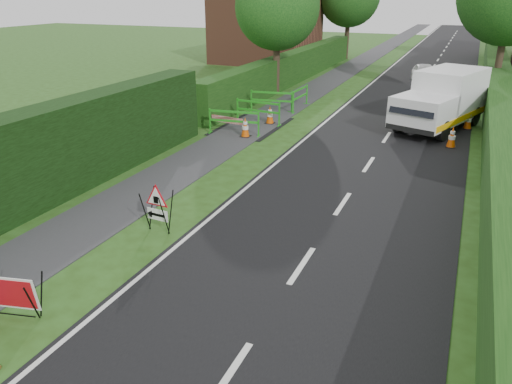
% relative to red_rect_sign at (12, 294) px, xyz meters
% --- Properties ---
extents(ground, '(120.00, 120.00, 0.00)m').
position_rel_red_rect_sign_xyz_m(ground, '(1.62, 2.62, -0.46)').
color(ground, '#274614').
rests_on(ground, ground).
extents(road_surface, '(6.00, 90.00, 0.02)m').
position_rel_red_rect_sign_xyz_m(road_surface, '(4.12, 37.62, -0.45)').
color(road_surface, black).
rests_on(road_surface, ground).
extents(footpath, '(2.00, 90.00, 0.02)m').
position_rel_red_rect_sign_xyz_m(footpath, '(-1.38, 37.62, -0.45)').
color(footpath, '#2D2D30').
rests_on(footpath, ground).
extents(hedge_west_near, '(1.10, 18.00, 2.50)m').
position_rel_red_rect_sign_xyz_m(hedge_west_near, '(-3.38, 2.62, -0.46)').
color(hedge_west_near, black).
rests_on(hedge_west_near, ground).
extents(hedge_west_far, '(1.00, 24.00, 1.80)m').
position_rel_red_rect_sign_xyz_m(hedge_west_far, '(-3.38, 24.62, -0.46)').
color(hedge_west_far, '#14380F').
rests_on(hedge_west_far, ground).
extents(hedge_east, '(1.20, 50.00, 1.50)m').
position_rel_red_rect_sign_xyz_m(hedge_east, '(8.12, 18.62, -0.46)').
color(hedge_east, '#14380F').
rests_on(hedge_east, ground).
extents(house_west, '(7.50, 7.40, 7.88)m').
position_rel_red_rect_sign_xyz_m(house_west, '(-8.38, 32.62, 2.44)').
color(house_west, brown).
rests_on(house_west, ground).
extents(tree_nw, '(4.40, 4.40, 6.70)m').
position_rel_red_rect_sign_xyz_m(tree_nw, '(-2.98, 20.62, 4.02)').
color(tree_nw, '#2D2116').
rests_on(tree_nw, ground).
extents(tree_fe, '(4.20, 4.20, 6.33)m').
position_rel_red_rect_sign_xyz_m(tree_fe, '(8.02, 40.62, 3.76)').
color(tree_fe, '#2D2116').
rests_on(tree_fe, ground).
extents(red_rect_sign, '(1.03, 0.76, 0.80)m').
position_rel_red_rect_sign_xyz_m(red_rect_sign, '(0.00, 0.00, 0.00)').
color(red_rect_sign, black).
rests_on(red_rect_sign, ground).
extents(triangle_sign, '(0.74, 0.74, 1.03)m').
position_rel_red_rect_sign_xyz_m(triangle_sign, '(0.47, 3.77, 0.26)').
color(triangle_sign, black).
rests_on(triangle_sign, ground).
extents(works_van, '(3.53, 5.45, 2.33)m').
position_rel_red_rect_sign_xyz_m(works_van, '(5.85, 16.43, 0.78)').
color(works_van, silver).
rests_on(works_van, ground).
extents(traffic_cone_0, '(0.38, 0.38, 0.79)m').
position_rel_red_rect_sign_xyz_m(traffic_cone_0, '(6.48, 13.74, -0.07)').
color(traffic_cone_0, black).
rests_on(traffic_cone_0, ground).
extents(traffic_cone_1, '(0.38, 0.38, 0.79)m').
position_rel_red_rect_sign_xyz_m(traffic_cone_1, '(6.95, 16.75, -0.07)').
color(traffic_cone_1, black).
rests_on(traffic_cone_1, ground).
extents(traffic_cone_2, '(0.38, 0.38, 0.79)m').
position_rel_red_rect_sign_xyz_m(traffic_cone_2, '(6.32, 18.11, -0.07)').
color(traffic_cone_2, black).
rests_on(traffic_cone_2, ground).
extents(traffic_cone_3, '(0.38, 0.38, 0.79)m').
position_rel_red_rect_sign_xyz_m(traffic_cone_3, '(-0.98, 12.06, -0.07)').
color(traffic_cone_3, black).
rests_on(traffic_cone_3, ground).
extents(traffic_cone_4, '(0.38, 0.38, 0.79)m').
position_rel_red_rect_sign_xyz_m(traffic_cone_4, '(-0.86, 14.37, -0.07)').
color(traffic_cone_4, black).
rests_on(traffic_cone_4, ground).
extents(ped_barrier_0, '(2.09, 0.63, 1.00)m').
position_rel_red_rect_sign_xyz_m(ped_barrier_0, '(-1.51, 12.18, 0.17)').
color(ped_barrier_0, '#20941A').
rests_on(ped_barrier_0, ground).
extents(ped_barrier_1, '(2.08, 0.51, 1.00)m').
position_rel_red_rect_sign_xyz_m(ped_barrier_1, '(-1.34, 14.19, 0.17)').
color(ped_barrier_1, '#20941A').
rests_on(ped_barrier_1, ground).
extents(ped_barrier_2, '(2.09, 0.65, 1.00)m').
position_rel_red_rect_sign_xyz_m(ped_barrier_2, '(-1.55, 16.38, 0.17)').
color(ped_barrier_2, '#20941A').
rests_on(ped_barrier_2, ground).
extents(ped_barrier_3, '(0.45, 2.07, 1.00)m').
position_rel_red_rect_sign_xyz_m(ped_barrier_3, '(-0.64, 17.68, 0.17)').
color(ped_barrier_3, '#20941A').
rests_on(ped_barrier_3, ground).
extents(redwhite_plank, '(1.49, 0.25, 0.25)m').
position_rel_red_rect_sign_xyz_m(redwhite_plank, '(-2.04, 12.63, -0.46)').
color(redwhite_plank, red).
rests_on(redwhite_plank, ground).
extents(hatchback_car, '(1.96, 3.50, 1.13)m').
position_rel_red_rect_sign_xyz_m(hatchback_car, '(4.12, 27.41, 0.11)').
color(hatchback_car, white).
rests_on(hatchback_car, ground).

